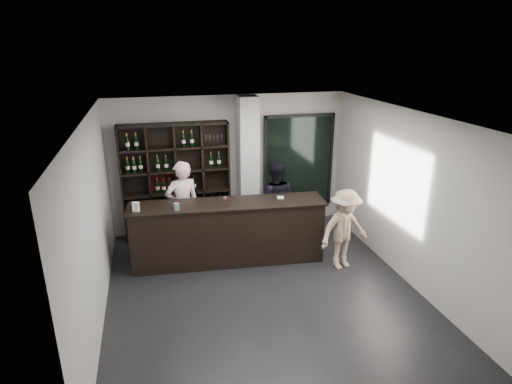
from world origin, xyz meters
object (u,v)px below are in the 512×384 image
object	(u,v)px
wine_shelf	(177,181)
taster_black	(275,201)
tasting_counter	(228,232)
taster_pink	(183,206)
customer	(344,230)

from	to	relation	value
wine_shelf	taster_black	world-z (taller)	wine_shelf
tasting_counter	taster_black	xyz separation A→B (m)	(1.12, 0.71, 0.25)
tasting_counter	taster_black	world-z (taller)	taster_black
taster_pink	tasting_counter	bearing A→B (deg)	123.57
taster_black	customer	xyz separation A→B (m)	(0.86, -1.45, -0.09)
tasting_counter	customer	distance (m)	2.12
taster_pink	wine_shelf	bearing A→B (deg)	-98.82
tasting_counter	customer	xyz separation A→B (m)	(1.98, -0.74, 0.16)
taster_black	customer	world-z (taller)	taster_black
tasting_counter	taster_pink	distance (m)	1.08
wine_shelf	customer	world-z (taller)	wine_shelf
wine_shelf	tasting_counter	size ratio (longest dim) A/B	0.67
taster_pink	customer	bearing A→B (deg)	139.18
wine_shelf	customer	distance (m)	3.55
wine_shelf	customer	xyz separation A→B (m)	(2.78, -2.17, -0.45)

